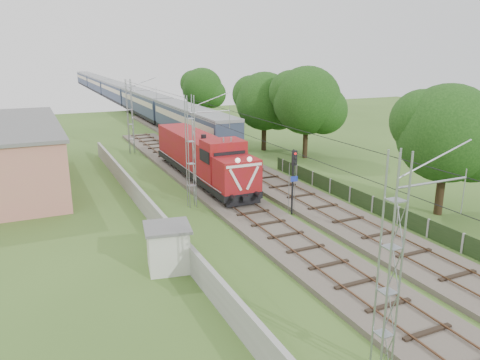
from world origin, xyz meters
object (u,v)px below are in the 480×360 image
locomotive (202,156)px  coach_rake (117,91)px  relay_hut (168,247)px  signal_post (294,171)px

locomotive → coach_rake: 64.75m
locomotive → relay_hut: 16.67m
coach_rake → relay_hut: (-12.40, -79.46, -1.41)m
coach_rake → locomotive: bearing=-94.4°
signal_post → locomotive: bearing=104.4°
relay_hut → coach_rake: bearing=81.1°
coach_rake → signal_post: bearing=-91.8°
signal_post → relay_hut: size_ratio=1.72×
signal_post → relay_hut: 11.20m
coach_rake → signal_post: (-2.31, -75.02, 0.54)m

